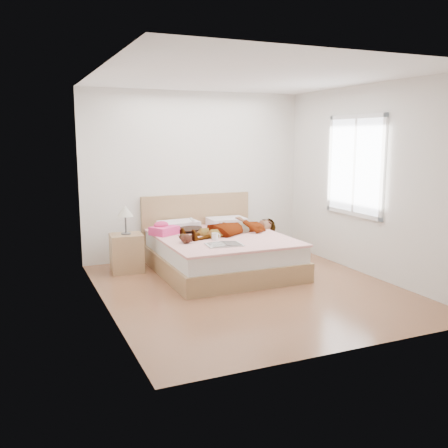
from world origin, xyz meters
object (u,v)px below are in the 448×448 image
Objects in this scene: towel at (164,229)px; coffee_mug at (215,236)px; woman at (234,225)px; phone at (192,219)px; bed at (219,251)px; magazine at (224,244)px; nightstand at (127,250)px; plush_toy at (186,238)px.

towel is 3.49× the size of coffee_mug.
woman reaches higher than phone.
bed is 0.73m from magazine.
towel is (-0.72, 0.35, 0.31)m from bed.
coffee_mug is (0.06, -0.77, -0.12)m from phone.
towel is (-0.47, -0.10, -0.09)m from phone.
phone reaches higher than coffee_mug.
woman is 17.82× the size of phone.
magazine is (0.05, -1.11, -0.16)m from phone.
phone is 1.07m from nightstand.
towel is 1.94× the size of plush_toy.
nightstand is (-0.53, 0.06, -0.27)m from towel.
plush_toy is (-0.37, -0.78, -0.11)m from phone.
magazine is (-0.20, -0.65, 0.24)m from bed.
nightstand is at bearing -116.70° from woman.
magazine is at bearing -106.81° from bed.
phone is 1.12m from magazine.
woman is at bearing 23.72° from plush_toy.
bed is at bearing 73.19° from magazine.
bed is at bearing -18.14° from nightstand.
coffee_mug is (0.01, 0.34, 0.04)m from magazine.
magazine is at bearing -45.25° from nightstand.
coffee_mug is 0.14× the size of nightstand.
plush_toy reaches higher than coffee_mug.
woman is at bearing 57.46° from magazine.
nightstand is (-1.25, 0.41, 0.04)m from bed.
plush_toy is at bearing 142.11° from magazine.
phone is 0.69× the size of coffee_mug.
nightstand is at bearing 174.05° from towel.
towel reaches higher than coffee_mug.
woman reaches higher than plush_toy.
nightstand reaches higher than phone.
coffee_mug is 0.43m from plush_toy.
plush_toy reaches higher than magazine.
woman is 0.58m from coffee_mug.
coffee_mug is (-0.19, -0.32, 0.29)m from bed.
towel is at bearing 98.44° from plush_toy.
plush_toy is (-0.87, -0.38, -0.05)m from woman.
phone is at bearing -142.15° from woman.
towel is at bearing -120.52° from woman.
coffee_mug is at bearing -51.58° from towel.
woman is 0.64m from phone.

